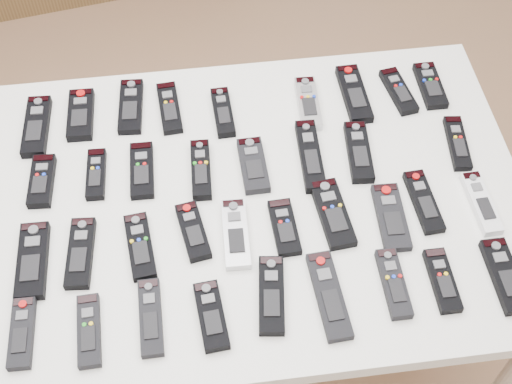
{
  "coord_description": "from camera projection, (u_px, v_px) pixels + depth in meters",
  "views": [
    {
      "loc": [
        -0.06,
        -1.08,
        2.11
      ],
      "look_at": [
        0.06,
        -0.12,
        0.8
      ],
      "focal_mm": 50.0,
      "sensor_mm": 36.0,
      "label": 1
    }
  ],
  "objects": [
    {
      "name": "remote_28",
      "position": [
        89.0,
        331.0,
        1.43
      ],
      "size": [
        0.05,
        0.16,
        0.02
      ],
      "primitive_type": "cube",
      "rotation": [
        0.0,
        0.0,
        0.03
      ],
      "color": "black",
      "rests_on": "table"
    },
    {
      "name": "remote_14",
      "position": [
        310.0,
        156.0,
        1.7
      ],
      "size": [
        0.06,
        0.21,
        0.02
      ],
      "primitive_type": "cube",
      "rotation": [
        0.0,
        0.0,
        -0.03
      ],
      "color": "black",
      "rests_on": "table"
    },
    {
      "name": "remote_21",
      "position": [
        236.0,
        234.0,
        1.57
      ],
      "size": [
        0.06,
        0.18,
        0.02
      ],
      "primitive_type": "cube",
      "rotation": [
        0.0,
        0.0,
        -0.04
      ],
      "color": "#B7B7BC",
      "rests_on": "table"
    },
    {
      "name": "remote_9",
      "position": [
        42.0,
        181.0,
        1.65
      ],
      "size": [
        0.06,
        0.15,
        0.02
      ],
      "primitive_type": "cube",
      "rotation": [
        0.0,
        0.0,
        -0.06
      ],
      "color": "black",
      "rests_on": "table"
    },
    {
      "name": "remote_13",
      "position": [
        253.0,
        165.0,
        1.68
      ],
      "size": [
        0.06,
        0.16,
        0.02
      ],
      "primitive_type": "cube",
      "rotation": [
        0.0,
        0.0,
        0.02
      ],
      "color": "black",
      "rests_on": "table"
    },
    {
      "name": "remote_27",
      "position": [
        22.0,
        333.0,
        1.43
      ],
      "size": [
        0.05,
        0.15,
        0.02
      ],
      "primitive_type": "cube",
      "rotation": [
        0.0,
        0.0,
        -0.02
      ],
      "color": "black",
      "rests_on": "table"
    },
    {
      "name": "remote_19",
      "position": [
        140.0,
        246.0,
        1.55
      ],
      "size": [
        0.07,
        0.17,
        0.02
      ],
      "primitive_type": "cube",
      "rotation": [
        0.0,
        0.0,
        0.1
      ],
      "color": "black",
      "rests_on": "table"
    },
    {
      "name": "remote_15",
      "position": [
        359.0,
        152.0,
        1.71
      ],
      "size": [
        0.07,
        0.18,
        0.02
      ],
      "primitive_type": "cube",
      "rotation": [
        0.0,
        0.0,
        -0.08
      ],
      "color": "black",
      "rests_on": "table"
    },
    {
      "name": "remote_24",
      "position": [
        391.0,
        217.0,
        1.6
      ],
      "size": [
        0.07,
        0.18,
        0.02
      ],
      "primitive_type": "cube",
      "rotation": [
        0.0,
        0.0,
        -0.04
      ],
      "color": "black",
      "rests_on": "table"
    },
    {
      "name": "remote_17",
      "position": [
        33.0,
        261.0,
        1.53
      ],
      "size": [
        0.07,
        0.19,
        0.02
      ],
      "primitive_type": "cube",
      "rotation": [
        0.0,
        0.0,
        -0.02
      ],
      "color": "black",
      "rests_on": "table"
    },
    {
      "name": "remote_8",
      "position": [
        430.0,
        86.0,
        1.84
      ],
      "size": [
        0.06,
        0.15,
        0.02
      ],
      "primitive_type": "cube",
      "rotation": [
        0.0,
        0.0,
        -0.01
      ],
      "color": "black",
      "rests_on": "table"
    },
    {
      "name": "remote_5",
      "position": [
        308.0,
        103.0,
        1.8
      ],
      "size": [
        0.06,
        0.17,
        0.02
      ],
      "primitive_type": "cube",
      "rotation": [
        0.0,
        0.0,
        -0.05
      ],
      "color": "#B7B7BC",
      "rests_on": "table"
    },
    {
      "name": "remote_0",
      "position": [
        37.0,
        126.0,
        1.75
      ],
      "size": [
        0.07,
        0.19,
        0.02
      ],
      "primitive_type": "cube",
      "rotation": [
        0.0,
        0.0,
        -0.05
      ],
      "color": "black",
      "rests_on": "table"
    },
    {
      "name": "remote_20",
      "position": [
        193.0,
        231.0,
        1.57
      ],
      "size": [
        0.07,
        0.15,
        0.02
      ],
      "primitive_type": "cube",
      "rotation": [
        0.0,
        0.0,
        0.16
      ],
      "color": "black",
      "rests_on": "table"
    },
    {
      "name": "remote_1",
      "position": [
        81.0,
        115.0,
        1.78
      ],
      "size": [
        0.07,
        0.16,
        0.02
      ],
      "primitive_type": "cube",
      "rotation": [
        0.0,
        0.0,
        -0.03
      ],
      "color": "black",
      "rests_on": "table"
    },
    {
      "name": "remote_3",
      "position": [
        169.0,
        108.0,
        1.79
      ],
      "size": [
        0.06,
        0.17,
        0.02
      ],
      "primitive_type": "cube",
      "rotation": [
        0.0,
        0.0,
        0.06
      ],
      "color": "black",
      "rests_on": "table"
    },
    {
      "name": "remote_33",
      "position": [
        394.0,
        283.0,
        1.49
      ],
      "size": [
        0.05,
        0.16,
        0.02
      ],
      "primitive_type": "cube",
      "rotation": [
        0.0,
        0.0,
        -0.0
      ],
      "color": "black",
      "rests_on": "table"
    },
    {
      "name": "ground",
      "position": [
        233.0,
        308.0,
        2.34
      ],
      "size": [
        4.0,
        4.0,
        0.0
      ],
      "primitive_type": "plane",
      "color": "#98704D",
      "rests_on": "ground"
    },
    {
      "name": "remote_7",
      "position": [
        399.0,
        91.0,
        1.83
      ],
      "size": [
        0.07,
        0.16,
        0.02
      ],
      "primitive_type": "cube",
      "rotation": [
        0.0,
        0.0,
        0.16
      ],
      "color": "black",
      "rests_on": "table"
    },
    {
      "name": "remote_12",
      "position": [
        201.0,
        170.0,
        1.67
      ],
      "size": [
        0.05,
        0.17,
        0.02
      ],
      "primitive_type": "cube",
      "rotation": [
        0.0,
        0.0,
        -0.04
      ],
      "color": "black",
      "rests_on": "table"
    },
    {
      "name": "table",
      "position": [
        256.0,
        211.0,
        1.69
      ],
      "size": [
        1.25,
        0.88,
        0.78
      ],
      "color": "white",
      "rests_on": "ground"
    },
    {
      "name": "remote_34",
      "position": [
        442.0,
        281.0,
        1.5
      ],
      "size": [
        0.05,
        0.15,
        0.02
      ],
      "primitive_type": "cube",
      "rotation": [
        0.0,
        0.0,
        -0.0
      ],
      "color": "black",
      "rests_on": "table"
    },
    {
      "name": "remote_4",
      "position": [
        223.0,
        112.0,
        1.78
      ],
      "size": [
        0.05,
        0.16,
        0.02
      ],
      "primitive_type": "cube",
      "rotation": [
        0.0,
        0.0,
        0.03
      ],
      "color": "black",
      "rests_on": "table"
    },
    {
      "name": "remote_23",
      "position": [
        333.0,
        214.0,
        1.6
      ],
      "size": [
        0.08,
        0.18,
        0.02
      ],
      "primitive_type": "cube",
      "rotation": [
        0.0,
        0.0,
        0.09
      ],
      "color": "black",
      "rests_on": "table"
    },
    {
      "name": "remote_32",
      "position": [
        329.0,
        296.0,
        1.48
      ],
      "size": [
        0.06,
        0.21,
        0.02
      ],
      "primitive_type": "cube",
      "rotation": [
        0.0,
        0.0,
        0.06
      ],
      "color": "black",
      "rests_on": "table"
    },
    {
      "name": "remote_30",
      "position": [
        211.0,
        316.0,
        1.45
      ],
      "size": [
        0.06,
        0.15,
        0.02
      ],
      "primitive_type": "cube",
      "rotation": [
        0.0,
        0.0,
        0.08
      ],
      "color": "black",
      "rests_on": "table"
    },
    {
      "name": "remote_2",
      "position": [
        131.0,
        107.0,
        1.8
      ],
      "size": [
        0.07,
        0.18,
        0.02
      ],
      "primitive_type": "cube",
      "rotation": [
        0.0,
        0.0,
        -0.07
      ],
      "color": "black",
      "rests_on": "table"
    },
    {
      "name": "remote_16",
      "position": [
        457.0,
        143.0,
        1.72
      ],
      "size": [
        0.06,
        0.17,
        0.02
      ],
      "primitive_type": "cube",
      "rotation": [
        0.0,
        0.0,
        -0.11
      ],
      "color": "black",
      "rests_on": "table"
    },
    {
      "name": "remote_22",
      "position": [
        284.0,
        227.0,
        1.58
      ],
      "size": [
        0.06,
        0.15,
        0.02
      ],
      "primitive_type": "cube",
      "rotation": [
        0.0,
        0.0,
        0.04
      ],
      "color": "black",
      "rests_on": "table"
    },
    {
      "name": "remote_31",
      "position": [
        271.0,
        295.0,
        1.48
      ],
      "size": [
        0.07,
        0.18,
        0.02
      ],
      "primitive_type": "cube",
      "rotation": [
        0.0,
        0.0,
        -0.13
      ],
      "color": "black",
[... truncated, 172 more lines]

